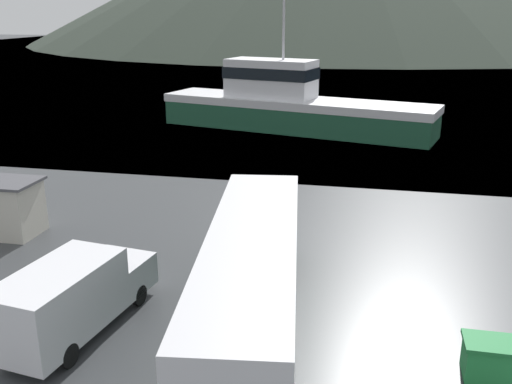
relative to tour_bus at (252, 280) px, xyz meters
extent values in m
plane|color=slate|center=(0.59, 135.89, -1.87)|extent=(240.00, 240.00, 0.00)
cube|color=#146B3D|center=(0.00, -0.01, -0.91)|extent=(4.20, 12.60, 1.00)
cube|color=black|center=(0.00, -0.01, 0.16)|extent=(4.12, 12.34, 1.15)
cube|color=silver|center=(0.00, -0.01, 1.09)|extent=(4.20, 12.60, 0.72)
cube|color=black|center=(-0.81, 6.13, -0.04)|extent=(2.28, 0.36, 1.55)
cylinder|color=black|center=(-1.71, 4.12, -1.42)|extent=(0.42, 0.93, 0.90)
cylinder|color=black|center=(0.57, 4.43, -1.42)|extent=(0.42, 0.93, 0.90)
cube|color=silver|center=(-5.42, -1.54, -0.52)|extent=(2.62, 4.46, 2.00)
cube|color=silver|center=(-5.00, 1.44, -0.97)|extent=(2.28, 2.08, 1.10)
cube|color=black|center=(-5.12, 0.57, -0.07)|extent=(1.73, 0.31, 0.70)
cylinder|color=black|center=(-5.93, 1.33, -1.52)|extent=(0.32, 0.72, 0.70)
cylinder|color=black|center=(-4.13, 1.07, -1.52)|extent=(0.32, 0.72, 0.70)
cylinder|color=black|center=(-6.46, -2.36, -1.52)|extent=(0.32, 0.72, 0.70)
cylinder|color=black|center=(-4.66, -2.62, -1.52)|extent=(0.32, 0.72, 0.70)
cube|color=#1E5138|center=(-3.07, 31.06, -0.58)|extent=(22.85, 10.07, 2.57)
cube|color=silver|center=(-3.07, 31.06, 0.38)|extent=(23.08, 10.17, 0.64)
cube|color=silver|center=(-5.24, 31.62, 2.23)|extent=(7.75, 4.92, 3.07)
cube|color=black|center=(-5.24, 31.62, 2.69)|extent=(7.91, 5.04, 0.92)
cylinder|color=#B2B2B7|center=(-4.20, 31.35, 6.35)|extent=(0.20, 0.20, 5.16)
cube|color=green|center=(6.66, -0.72, -1.38)|extent=(1.25, 1.00, 0.98)
cube|color=#227D3C|center=(6.66, -0.72, -0.84)|extent=(1.38, 1.09, 0.11)
cube|color=beige|center=(-12.39, 5.84, -0.69)|extent=(2.89, 2.00, 2.35)
cube|color=#4C4C51|center=(-12.39, 5.84, 0.54)|extent=(3.17, 2.20, 0.12)
camera|label=1|loc=(3.25, -14.93, 7.64)|focal=40.00mm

